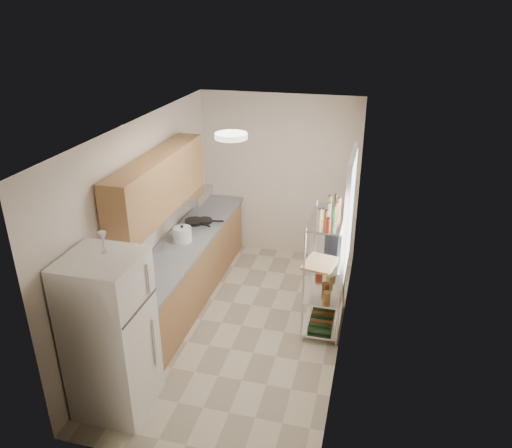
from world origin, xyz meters
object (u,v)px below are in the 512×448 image
Objects in this scene: rice_cooker at (182,234)px; frying_pan_large at (194,221)px; cutting_board at (320,263)px; espresso_machine at (334,233)px; refrigerator at (110,335)px.

rice_cooker is 0.60m from frying_pan_large.
cutting_board is 0.61m from espresso_machine.
rice_cooker reaches higher than cutting_board.
cutting_board is at bearing -5.81° from frying_pan_large.
frying_pan_large is at bearing 96.23° from rice_cooker.
frying_pan_large is 2.19m from cutting_board.
rice_cooker is 1.92m from cutting_board.
frying_pan_large is at bearing 153.09° from cutting_board.
refrigerator is 2.96m from espresso_machine.
espresso_machine is at bearing 10.03° from frying_pan_large.
refrigerator is 6.27× the size of frying_pan_large.
espresso_machine is (1.97, 0.20, 0.16)m from rice_cooker.
refrigerator is at bearing -88.24° from rice_cooker.
refrigerator is at bearing -126.58° from espresso_machine.
cutting_board is (1.82, 1.65, 0.17)m from refrigerator.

